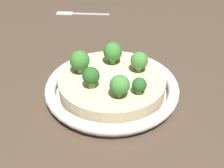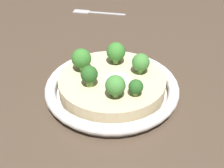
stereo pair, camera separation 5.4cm
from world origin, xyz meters
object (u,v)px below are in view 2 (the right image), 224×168
at_px(broccoli_right, 141,63).
at_px(risotto_bowl, 112,86).
at_px(broccoli_back_left, 81,59).
at_px(fork_utensil, 93,12).
at_px(broccoli_front_left, 89,75).
at_px(broccoli_front, 113,86).
at_px(broccoli_front_right, 136,87).
at_px(broccoli_back_right, 116,52).

bearing_deg(broccoli_right, risotto_bowl, -169.33).
height_order(broccoli_back_left, fork_utensil, broccoli_back_left).
bearing_deg(broccoli_front_left, fork_utensil, 86.95).
height_order(broccoli_right, broccoli_front, broccoli_front).
bearing_deg(broccoli_front_right, broccoli_back_left, 135.99).
relative_size(broccoli_front_left, broccoli_back_left, 0.88).
xyz_separation_m(broccoli_front_left, broccoli_front_right, (0.08, -0.04, -0.01)).
distance_m(broccoli_right, fork_utensil, 0.43).
distance_m(risotto_bowl, broccoli_back_right, 0.07).
distance_m(broccoli_right, broccoli_back_right, 0.06).
bearing_deg(broccoli_back_right, risotto_bowl, -104.10).
bearing_deg(broccoli_back_right, broccoli_back_left, -163.58).
height_order(broccoli_back_right, fork_utensil, broccoli_back_right).
bearing_deg(broccoli_front_left, broccoli_back_left, 104.21).
height_order(risotto_bowl, broccoli_front, broccoli_front).
xyz_separation_m(broccoli_front, fork_utensil, (-0.01, 0.49, -0.06)).
distance_m(risotto_bowl, broccoli_front_left, 0.07).
bearing_deg(broccoli_back_left, broccoli_back_right, 16.42).
distance_m(broccoli_front_left, fork_utensil, 0.46).
distance_m(broccoli_front, fork_utensil, 0.49).
xyz_separation_m(broccoli_back_right, fork_utensil, (-0.03, 0.38, -0.06)).
distance_m(risotto_bowl, broccoli_back_left, 0.08).
relative_size(broccoli_right, broccoli_back_right, 0.90).
xyz_separation_m(broccoli_front_left, fork_utensil, (0.02, 0.45, -0.06)).
distance_m(broccoli_back_left, fork_utensil, 0.41).
height_order(broccoli_right, broccoli_back_left, broccoli_back_left).
bearing_deg(broccoli_back_left, risotto_bowl, -28.48).
bearing_deg(broccoli_back_right, fork_utensil, 94.81).
distance_m(broccoli_front, broccoli_front_right, 0.04).
distance_m(broccoli_right, broccoli_back_left, 0.11).
bearing_deg(fork_utensil, broccoli_right, 116.90).
relative_size(broccoli_right, fork_utensil, 0.24).
relative_size(risotto_bowl, broccoli_back_right, 5.67).
bearing_deg(broccoli_front_right, broccoli_back_right, 101.77).
height_order(broccoli_front, broccoli_back_left, broccoli_back_left).
distance_m(broccoli_back_right, broccoli_front_right, 0.11).
relative_size(broccoli_front_left, broccoli_back_right, 0.89).
bearing_deg(risotto_bowl, broccoli_back_left, 151.52).
height_order(broccoli_right, fork_utensil, broccoli_right).
relative_size(broccoli_back_right, fork_utensil, 0.27).
bearing_deg(broccoli_front_right, fork_utensil, 96.39).
bearing_deg(broccoli_right, broccoli_front_right, -106.63).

